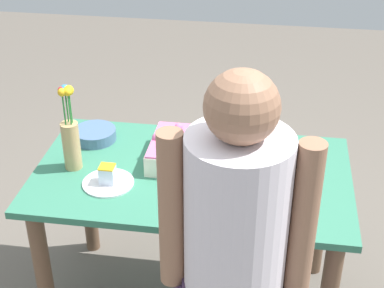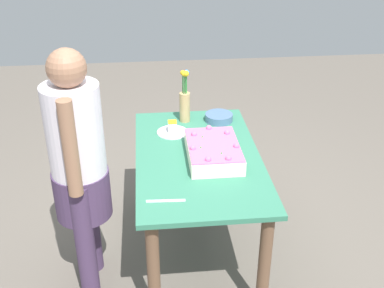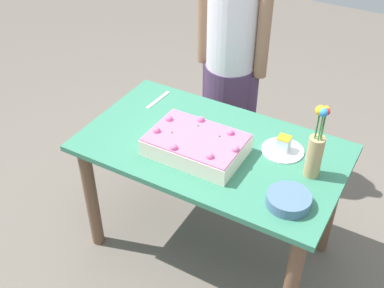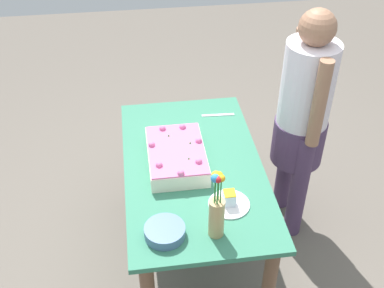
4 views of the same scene
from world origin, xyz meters
name	(u,v)px [view 2 (image 2 of 4)]	position (x,y,z in m)	size (l,w,h in m)	color
ground_plane	(197,249)	(0.00, 0.00, 0.00)	(8.00, 8.00, 0.00)	#655C53
dining_table	(198,174)	(0.00, 0.00, 0.60)	(1.30, 0.75, 0.73)	#34795C
sheet_cake	(213,151)	(-0.04, -0.09, 0.78)	(0.46, 0.31, 0.12)	white
serving_plate_with_slice	(172,130)	(0.32, 0.13, 0.75)	(0.21, 0.21, 0.08)	white
cake_knife	(166,201)	(-0.46, 0.22, 0.73)	(0.20, 0.02, 0.00)	silver
flower_vase	(185,101)	(0.49, 0.03, 0.88)	(0.07, 0.07, 0.37)	tan
fruit_bowl	(219,117)	(0.47, -0.20, 0.76)	(0.19, 0.19, 0.05)	slate
person_standing	(79,163)	(-0.23, 0.68, 0.85)	(0.45, 0.31, 1.49)	#483454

